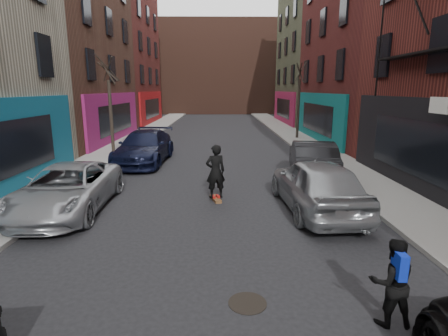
{
  "coord_description": "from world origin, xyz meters",
  "views": [
    {
      "loc": [
        0.23,
        -2.82,
        3.79
      ],
      "look_at": [
        0.34,
        6.84,
        1.6
      ],
      "focal_mm": 28.0,
      "sensor_mm": 36.0,
      "label": 1
    }
  ],
  "objects_px": {
    "parked_right_end": "(312,159)",
    "parked_left_far": "(67,189)",
    "skateboarder": "(216,171)",
    "manhole": "(247,303)",
    "skateboard": "(216,199)",
    "tree_right_far": "(299,93)",
    "parked_left_end": "(145,147)",
    "pedestrian": "(392,282)",
    "tree_left_far": "(110,96)",
    "parked_right_far": "(316,184)"
  },
  "relations": [
    {
      "from": "manhole",
      "to": "parked_left_far",
      "type": "bearing_deg",
      "value": 136.68
    },
    {
      "from": "skateboarder",
      "to": "tree_left_far",
      "type": "bearing_deg",
      "value": -72.07
    },
    {
      "from": "parked_right_end",
      "to": "tree_left_far",
      "type": "bearing_deg",
      "value": -21.47
    },
    {
      "from": "tree_left_far",
      "to": "skateboarder",
      "type": "xyz_separation_m",
      "value": [
        6.28,
        -9.19,
        -2.35
      ]
    },
    {
      "from": "parked_left_end",
      "to": "skateboarder",
      "type": "bearing_deg",
      "value": -56.85
    },
    {
      "from": "skateboarder",
      "to": "manhole",
      "type": "xyz_separation_m",
      "value": [
        0.65,
        -6.01,
        -1.03
      ]
    },
    {
      "from": "skateboarder",
      "to": "manhole",
      "type": "distance_m",
      "value": 6.13
    },
    {
      "from": "parked_left_end",
      "to": "skateboard",
      "type": "distance_m",
      "value": 7.48
    },
    {
      "from": "tree_right_far",
      "to": "parked_right_end",
      "type": "relative_size",
      "value": 1.38
    },
    {
      "from": "parked_right_far",
      "to": "manhole",
      "type": "relative_size",
      "value": 7.22
    },
    {
      "from": "parked_right_end",
      "to": "parked_left_end",
      "type": "bearing_deg",
      "value": -13.36
    },
    {
      "from": "parked_right_end",
      "to": "manhole",
      "type": "xyz_separation_m",
      "value": [
        -3.53,
        -9.3,
        -0.8
      ]
    },
    {
      "from": "parked_right_end",
      "to": "skateboarder",
      "type": "distance_m",
      "value": 5.33
    },
    {
      "from": "pedestrian",
      "to": "parked_right_far",
      "type": "bearing_deg",
      "value": -91.12
    },
    {
      "from": "tree_right_far",
      "to": "manhole",
      "type": "height_order",
      "value": "tree_right_far"
    },
    {
      "from": "parked_right_end",
      "to": "skateboarder",
      "type": "xyz_separation_m",
      "value": [
        -4.18,
        -3.29,
        0.23
      ]
    },
    {
      "from": "skateboard",
      "to": "pedestrian",
      "type": "bearing_deg",
      "value": -82.42
    },
    {
      "from": "tree_right_far",
      "to": "tree_left_far",
      "type": "bearing_deg",
      "value": -154.18
    },
    {
      "from": "parked_left_far",
      "to": "skateboarder",
      "type": "height_order",
      "value": "skateboarder"
    },
    {
      "from": "parked_right_end",
      "to": "manhole",
      "type": "relative_size",
      "value": 7.02
    },
    {
      "from": "parked_left_far",
      "to": "parked_left_end",
      "type": "xyz_separation_m",
      "value": [
        0.89,
        7.4,
        0.11
      ]
    },
    {
      "from": "skateboarder",
      "to": "manhole",
      "type": "height_order",
      "value": "skateboarder"
    },
    {
      "from": "parked_left_end",
      "to": "parked_right_end",
      "type": "xyz_separation_m",
      "value": [
        7.97,
        -3.11,
        -0.02
      ]
    },
    {
      "from": "tree_right_far",
      "to": "manhole",
      "type": "relative_size",
      "value": 9.71
    },
    {
      "from": "tree_right_far",
      "to": "parked_right_far",
      "type": "bearing_deg",
      "value": -100.24
    },
    {
      "from": "skateboard",
      "to": "manhole",
      "type": "distance_m",
      "value": 6.05
    },
    {
      "from": "parked_right_end",
      "to": "skateboard",
      "type": "bearing_deg",
      "value": 46.2
    },
    {
      "from": "tree_right_far",
      "to": "parked_left_end",
      "type": "xyz_separation_m",
      "value": [
        -9.91,
        -8.79,
        -2.7
      ]
    },
    {
      "from": "parked_right_far",
      "to": "tree_left_far",
      "type": "bearing_deg",
      "value": -50.74
    },
    {
      "from": "tree_right_far",
      "to": "skateboarder",
      "type": "xyz_separation_m",
      "value": [
        -6.12,
        -15.19,
        -2.5
      ]
    },
    {
      "from": "parked_right_far",
      "to": "pedestrian",
      "type": "bearing_deg",
      "value": 83.83
    },
    {
      "from": "tree_left_far",
      "to": "skateboard",
      "type": "relative_size",
      "value": 8.12
    },
    {
      "from": "pedestrian",
      "to": "manhole",
      "type": "bearing_deg",
      "value": -12.41
    },
    {
      "from": "pedestrian",
      "to": "parked_left_end",
      "type": "bearing_deg",
      "value": -61.05
    },
    {
      "from": "parked_left_end",
      "to": "manhole",
      "type": "xyz_separation_m",
      "value": [
        4.43,
        -12.42,
        -0.83
      ]
    },
    {
      "from": "parked_right_end",
      "to": "pedestrian",
      "type": "height_order",
      "value": "parked_right_end"
    },
    {
      "from": "parked_right_far",
      "to": "manhole",
      "type": "distance_m",
      "value": 5.63
    },
    {
      "from": "parked_left_end",
      "to": "tree_left_far",
      "type": "bearing_deg",
      "value": 134.29
    },
    {
      "from": "tree_right_far",
      "to": "skateboard",
      "type": "relative_size",
      "value": 8.5
    },
    {
      "from": "skateboard",
      "to": "skateboarder",
      "type": "xyz_separation_m",
      "value": [
        0.0,
        0.0,
        0.98
      ]
    },
    {
      "from": "parked_right_end",
      "to": "skateboard",
      "type": "relative_size",
      "value": 6.14
    },
    {
      "from": "parked_right_end",
      "to": "parked_left_far",
      "type": "bearing_deg",
      "value": 33.79
    },
    {
      "from": "tree_left_far",
      "to": "tree_right_far",
      "type": "relative_size",
      "value": 0.96
    },
    {
      "from": "tree_right_far",
      "to": "manhole",
      "type": "distance_m",
      "value": 22.18
    },
    {
      "from": "parked_left_far",
      "to": "parked_right_far",
      "type": "relative_size",
      "value": 1.03
    },
    {
      "from": "skateboarder",
      "to": "parked_left_far",
      "type": "bearing_deg",
      "value": -4.42
    },
    {
      "from": "parked_left_far",
      "to": "parked_right_end",
      "type": "height_order",
      "value": "parked_right_end"
    },
    {
      "from": "parked_left_end",
      "to": "manhole",
      "type": "relative_size",
      "value": 8.19
    },
    {
      "from": "parked_right_far",
      "to": "skateboarder",
      "type": "bearing_deg",
      "value": -21.91
    },
    {
      "from": "tree_left_far",
      "to": "pedestrian",
      "type": "distance_m",
      "value": 18.45
    }
  ]
}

